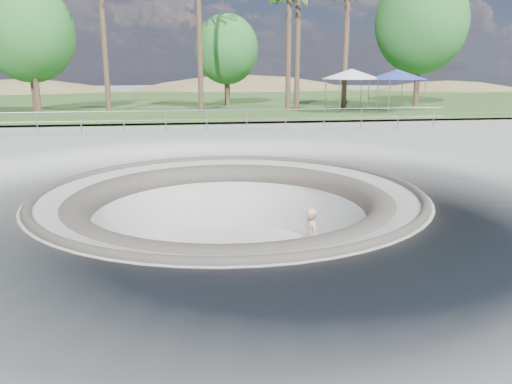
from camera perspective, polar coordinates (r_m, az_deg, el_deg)
ground at (r=13.35m, az=-2.99°, el=0.07°), size 180.00×180.00×0.00m
skate_bowl at (r=13.90m, az=-2.89°, el=-7.27°), size 14.00×14.00×4.10m
grass_strip at (r=47.01m, az=-7.03°, el=10.28°), size 180.00×36.00×0.12m
distant_hills at (r=70.99m, az=-4.31°, el=5.71°), size 103.20×45.00×28.60m
safety_railing at (r=25.05m, az=-5.67°, el=8.18°), size 25.00×0.06×1.03m
skateboard at (r=13.10m, az=6.28°, el=-8.72°), size 0.84×0.29×0.09m
skater at (r=12.81m, az=6.38°, el=-5.33°), size 0.47×0.64×1.61m
canopy_white at (r=35.22m, az=10.87°, el=13.09°), size 5.66×5.66×2.86m
canopy_blue at (r=35.55m, az=15.82°, el=12.78°), size 5.53×5.53×2.83m
bushy_tree_left at (r=37.01m, az=-24.56°, el=16.22°), size 5.85×5.32×8.44m
bushy_tree_mid at (r=40.55m, az=-3.36°, el=15.95°), size 4.94×4.49×7.13m
bushy_tree_right at (r=42.33m, az=18.38°, el=17.87°), size 7.12×6.47×10.27m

